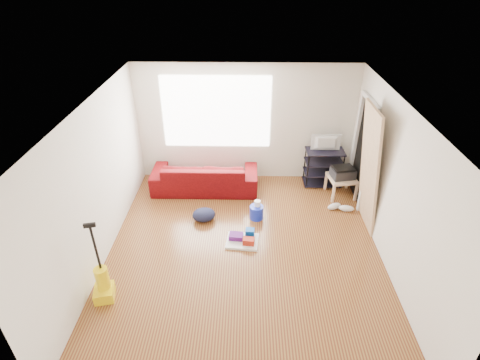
{
  "coord_description": "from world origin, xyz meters",
  "views": [
    {
      "loc": [
        0.03,
        -4.71,
        4.27
      ],
      "look_at": [
        -0.08,
        0.6,
        1.04
      ],
      "focal_mm": 28.0,
      "sensor_mm": 36.0,
      "label": 1
    }
  ],
  "objects_px": {
    "bucket": "(256,218)",
    "backpack": "(204,220)",
    "sofa": "(206,189)",
    "vacuum": "(103,284)",
    "side_table": "(342,180)",
    "cleaning_tray": "(243,239)",
    "tv_stand": "(323,167)"
  },
  "relations": [
    {
      "from": "sofa",
      "to": "backpack",
      "type": "xyz_separation_m",
      "value": [
        0.08,
        -1.09,
        0.0
      ]
    },
    {
      "from": "side_table",
      "to": "backpack",
      "type": "relative_size",
      "value": 1.38
    },
    {
      "from": "tv_stand",
      "to": "cleaning_tray",
      "type": "xyz_separation_m",
      "value": [
        -1.67,
        -1.96,
        -0.34
      ]
    },
    {
      "from": "side_table",
      "to": "backpack",
      "type": "bearing_deg",
      "value": -161.4
    },
    {
      "from": "sofa",
      "to": "tv_stand",
      "type": "distance_m",
      "value": 2.53
    },
    {
      "from": "cleaning_tray",
      "to": "backpack",
      "type": "relative_size",
      "value": 1.36
    },
    {
      "from": "cleaning_tray",
      "to": "backpack",
      "type": "distance_m",
      "value": 0.96
    },
    {
      "from": "tv_stand",
      "to": "cleaning_tray",
      "type": "relative_size",
      "value": 1.37
    },
    {
      "from": "tv_stand",
      "to": "backpack",
      "type": "bearing_deg",
      "value": -152.07
    },
    {
      "from": "side_table",
      "to": "bucket",
      "type": "xyz_separation_m",
      "value": [
        -1.73,
        -0.83,
        -0.35
      ]
    },
    {
      "from": "tv_stand",
      "to": "cleaning_tray",
      "type": "bearing_deg",
      "value": -131.85
    },
    {
      "from": "cleaning_tray",
      "to": "vacuum",
      "type": "height_order",
      "value": "vacuum"
    },
    {
      "from": "cleaning_tray",
      "to": "tv_stand",
      "type": "bearing_deg",
      "value": 49.63
    },
    {
      "from": "tv_stand",
      "to": "vacuum",
      "type": "height_order",
      "value": "vacuum"
    },
    {
      "from": "side_table",
      "to": "cleaning_tray",
      "type": "relative_size",
      "value": 1.01
    },
    {
      "from": "sofa",
      "to": "backpack",
      "type": "bearing_deg",
      "value": 94.27
    },
    {
      "from": "sofa",
      "to": "side_table",
      "type": "height_order",
      "value": "side_table"
    },
    {
      "from": "side_table",
      "to": "backpack",
      "type": "height_order",
      "value": "side_table"
    },
    {
      "from": "bucket",
      "to": "backpack",
      "type": "distance_m",
      "value": 0.98
    },
    {
      "from": "side_table",
      "to": "cleaning_tray",
      "type": "height_order",
      "value": "side_table"
    },
    {
      "from": "sofa",
      "to": "bucket",
      "type": "xyz_separation_m",
      "value": [
        1.06,
        -1.0,
        0.0
      ]
    },
    {
      "from": "side_table",
      "to": "cleaning_tray",
      "type": "xyz_separation_m",
      "value": [
        -1.97,
        -1.52,
        -0.29
      ]
    },
    {
      "from": "vacuum",
      "to": "bucket",
      "type": "bearing_deg",
      "value": 28.31
    },
    {
      "from": "bucket",
      "to": "backpack",
      "type": "bearing_deg",
      "value": -175.17
    },
    {
      "from": "bucket",
      "to": "vacuum",
      "type": "height_order",
      "value": "vacuum"
    },
    {
      "from": "sofa",
      "to": "cleaning_tray",
      "type": "relative_size",
      "value": 3.74
    },
    {
      "from": "tv_stand",
      "to": "side_table",
      "type": "relative_size",
      "value": 1.35
    },
    {
      "from": "tv_stand",
      "to": "side_table",
      "type": "distance_m",
      "value": 0.54
    },
    {
      "from": "side_table",
      "to": "backpack",
      "type": "distance_m",
      "value": 2.88
    },
    {
      "from": "bucket",
      "to": "cleaning_tray",
      "type": "bearing_deg",
      "value": -109.19
    },
    {
      "from": "sofa",
      "to": "bucket",
      "type": "bearing_deg",
      "value": 136.53
    },
    {
      "from": "backpack",
      "to": "vacuum",
      "type": "relative_size",
      "value": 0.33
    }
  ]
}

